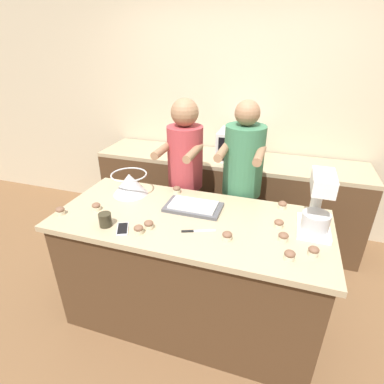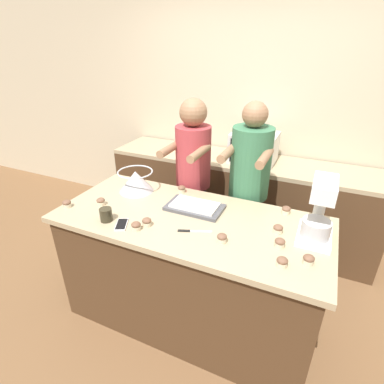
{
  "view_description": "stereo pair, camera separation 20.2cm",
  "coord_description": "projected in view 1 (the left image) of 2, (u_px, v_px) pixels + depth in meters",
  "views": [
    {
      "loc": [
        0.56,
        -1.68,
        2.01
      ],
      "look_at": [
        0.0,
        0.04,
        1.11
      ],
      "focal_mm": 28.0,
      "sensor_mm": 36.0,
      "label": 1
    },
    {
      "loc": [
        0.75,
        -1.6,
        2.01
      ],
      "look_at": [
        0.0,
        0.04,
        1.11
      ],
      "focal_mm": 28.0,
      "sensor_mm": 36.0,
      "label": 2
    }
  ],
  "objects": [
    {
      "name": "ground_plane",
      "position": [
        190.0,
        313.0,
        2.48
      ],
      "size": [
        16.0,
        16.0,
        0.0
      ],
      "primitive_type": "plane",
      "color": "brown"
    },
    {
      "name": "back_wall",
      "position": [
        237.0,
        110.0,
        3.26
      ],
      "size": [
        10.0,
        0.06,
        2.7
      ],
      "color": "beige",
      "rests_on": "ground_plane"
    },
    {
      "name": "island_counter",
      "position": [
        190.0,
        270.0,
        2.27
      ],
      "size": [
        1.89,
        0.84,
        0.93
      ],
      "color": "#4C331E",
      "rests_on": "ground_plane"
    },
    {
      "name": "back_counter",
      "position": [
        226.0,
        196.0,
        3.36
      ],
      "size": [
        2.8,
        0.6,
        0.92
      ],
      "color": "#4C331E",
      "rests_on": "ground_plane"
    },
    {
      "name": "person_left",
      "position": [
        185.0,
        185.0,
        2.67
      ],
      "size": [
        0.32,
        0.49,
        1.62
      ],
      "color": "#232328",
      "rests_on": "ground_plane"
    },
    {
      "name": "person_right",
      "position": [
        241.0,
        194.0,
        2.53
      ],
      "size": [
        0.34,
        0.5,
        1.64
      ],
      "color": "#33384C",
      "rests_on": "ground_plane"
    },
    {
      "name": "stand_mixer",
      "position": [
        318.0,
        206.0,
        1.85
      ],
      "size": [
        0.2,
        0.3,
        0.39
      ],
      "color": "white",
      "rests_on": "island_counter"
    },
    {
      "name": "mixing_bowl",
      "position": [
        130.0,
        183.0,
        2.36
      ],
      "size": [
        0.28,
        0.28,
        0.17
      ],
      "color": "#BCBCC1",
      "rests_on": "island_counter"
    },
    {
      "name": "baking_tray",
      "position": [
        193.0,
        207.0,
        2.17
      ],
      "size": [
        0.41,
        0.23,
        0.04
      ],
      "color": "#4C4C51",
      "rests_on": "island_counter"
    },
    {
      "name": "microwave_oven",
      "position": [
        240.0,
        145.0,
        3.05
      ],
      "size": [
        0.44,
        0.36,
        0.29
      ],
      "color": "silver",
      "rests_on": "back_counter"
    },
    {
      "name": "cell_phone",
      "position": [
        123.0,
        229.0,
        1.93
      ],
      "size": [
        0.13,
        0.16,
        0.01
      ],
      "color": "silver",
      "rests_on": "island_counter"
    },
    {
      "name": "drinking_glass",
      "position": [
        105.0,
        220.0,
        1.96
      ],
      "size": [
        0.08,
        0.08,
        0.09
      ],
      "color": "#332D1E",
      "rests_on": "island_counter"
    },
    {
      "name": "knife",
      "position": [
        196.0,
        231.0,
        1.91
      ],
      "size": [
        0.21,
        0.1,
        0.01
      ],
      "color": "#BCBCC1",
      "rests_on": "island_counter"
    },
    {
      "name": "cupcake_0",
      "position": [
        177.0,
        190.0,
        2.4
      ],
      "size": [
        0.06,
        0.06,
        0.06
      ],
      "color": "beige",
      "rests_on": "island_counter"
    },
    {
      "name": "cupcake_1",
      "position": [
        279.0,
        224.0,
        1.95
      ],
      "size": [
        0.06,
        0.06,
        0.06
      ],
      "color": "beige",
      "rests_on": "island_counter"
    },
    {
      "name": "cupcake_2",
      "position": [
        96.0,
        207.0,
        2.15
      ],
      "size": [
        0.06,
        0.06,
        0.06
      ],
      "color": "beige",
      "rests_on": "island_counter"
    },
    {
      "name": "cupcake_3",
      "position": [
        60.0,
        211.0,
        2.1
      ],
      "size": [
        0.06,
        0.06,
        0.06
      ],
      "color": "beige",
      "rests_on": "island_counter"
    },
    {
      "name": "cupcake_4",
      "position": [
        149.0,
        225.0,
        1.94
      ],
      "size": [
        0.06,
        0.06,
        0.06
      ],
      "color": "beige",
      "rests_on": "island_counter"
    },
    {
      "name": "cupcake_5",
      "position": [
        283.0,
        237.0,
        1.81
      ],
      "size": [
        0.06,
        0.06,
        0.06
      ],
      "color": "beige",
      "rests_on": "island_counter"
    },
    {
      "name": "cupcake_6",
      "position": [
        227.0,
        236.0,
        1.82
      ],
      "size": [
        0.06,
        0.06,
        0.06
      ],
      "color": "beige",
      "rests_on": "island_counter"
    },
    {
      "name": "cupcake_7",
      "position": [
        314.0,
        251.0,
        1.69
      ],
      "size": [
        0.06,
        0.06,
        0.06
      ],
      "color": "beige",
      "rests_on": "island_counter"
    },
    {
      "name": "cupcake_8",
      "position": [
        290.0,
        255.0,
        1.66
      ],
      "size": [
        0.06,
        0.06,
        0.06
      ],
      "color": "beige",
      "rests_on": "island_counter"
    },
    {
      "name": "cupcake_9",
      "position": [
        139.0,
        229.0,
        1.89
      ],
      "size": [
        0.06,
        0.06,
        0.06
      ],
      "color": "beige",
      "rests_on": "island_counter"
    },
    {
      "name": "cupcake_10",
      "position": [
        282.0,
        205.0,
        2.17
      ],
      "size": [
        0.06,
        0.06,
        0.06
      ],
      "color": "beige",
      "rests_on": "island_counter"
    }
  ]
}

